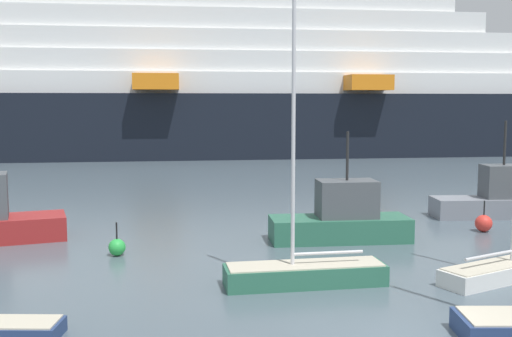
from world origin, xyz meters
The scene contains 7 objects.
sailboat_0 centered at (-0.83, 4.60, 0.47)m, with size 5.03×1.51×9.50m.
sailboat_4 centered at (5.54, 3.86, 0.41)m, with size 4.95×2.59×7.89m.
fishing_boat_2 centered at (11.66, 13.40, 0.86)m, with size 6.37×2.80×4.73m.
fishing_boat_3 centered at (2.38, 10.14, 0.90)m, with size 5.79×2.51×4.45m.
channel_buoy_0 centered at (-6.55, 9.52, 0.32)m, with size 0.63×0.63×1.24m.
channel_buoy_1 centered at (9.03, 10.48, 0.37)m, with size 0.74×0.74×1.37m.
cruise_ship centered at (-13.10, 54.68, 7.39)m, with size 118.66×25.15×22.97m.
Camera 1 is at (-6.13, -13.02, 5.62)m, focal length 42.79 mm.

